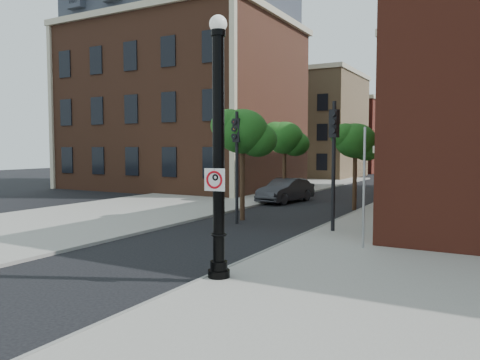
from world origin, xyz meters
The scene contains 16 objects.
ground centered at (0.00, 0.00, 0.00)m, with size 120.00×120.00×0.00m, color black.
sidewalk_right centered at (6.00, 10.00, 0.06)m, with size 8.00×60.00×0.12m, color gray.
sidewalk_left centered at (-9.00, 18.00, 0.06)m, with size 10.00×50.00×0.12m, color gray.
curb_edge centered at (2.05, 10.00, 0.07)m, with size 0.10×60.00×0.14m, color gray.
victorian_building centered at (-16.00, 23.97, 8.74)m, with size 18.60×14.60×17.95m.
bg_building_tan_a centered at (-12.00, 44.00, 6.00)m, with size 12.00×12.00×12.00m, color #997A53.
bg_building_red centered at (-12.00, 58.00, 5.00)m, with size 12.00×12.00×10.00m, color maroon.
lamppost centered at (2.38, -0.07, 3.22)m, with size 0.59×0.59×6.97m.
no_parking_sign centered at (2.36, -0.24, 2.74)m, with size 0.59×0.10×0.59m.
parked_car centered at (-3.30, 17.40, 0.78)m, with size 1.66×4.75×1.57m, color #28282C.
traffic_signal_left centered at (-1.88, 8.42, 3.52)m, with size 0.38×0.45×5.23m.
traffic_signal_right centered at (2.86, 8.13, 3.68)m, with size 0.37×0.46×5.45m.
utility_pole centered at (4.80, 5.44, 2.13)m, with size 0.09×0.09×4.27m, color #999999.
street_tree_a centered at (-2.13, 9.53, 4.28)m, with size 3.01×2.72×5.43m.
street_tree_b centered at (-3.46, 17.68, 4.14)m, with size 2.91×2.63×5.24m.
street_tree_c centered at (1.68, 15.86, 3.89)m, with size 2.74×2.48×4.94m.
Camera 1 is at (8.82, -10.50, 3.57)m, focal length 35.00 mm.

